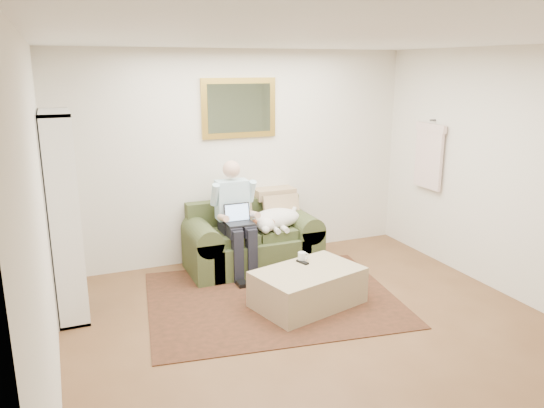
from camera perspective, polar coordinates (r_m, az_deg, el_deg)
room_shell at (r=4.70m, az=5.02°, el=1.05°), size 4.51×5.00×2.61m
rug at (r=5.72m, az=0.00°, el=-10.10°), size 2.83×2.40×0.01m
sofa at (r=6.49m, az=-2.16°, el=-4.46°), size 1.59×0.81×0.95m
seated_man at (r=6.17m, az=-3.79°, el=-1.68°), size 0.52×0.75×1.34m
laptop at (r=6.10m, az=-3.61°, el=-1.54°), size 0.31×0.24×0.22m
sleeping_dog at (r=6.42m, az=0.45°, el=-1.55°), size 0.65×0.41×0.24m
ottoman at (r=5.52m, az=3.87°, el=-8.95°), size 1.21×0.93×0.39m
coffee_mug at (r=5.65m, az=3.23°, el=-5.70°), size 0.08×0.08×0.10m
tv_remote at (r=5.62m, az=3.29°, el=-6.25°), size 0.09×0.16×0.02m
bookshelf at (r=5.48m, az=-21.50°, el=-1.21°), size 0.28×0.80×2.00m
wall_mirror at (r=6.54m, az=-3.56°, el=10.26°), size 0.94×0.04×0.72m
hanging_shirt at (r=6.91m, az=16.54°, el=5.32°), size 0.06×0.52×0.90m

